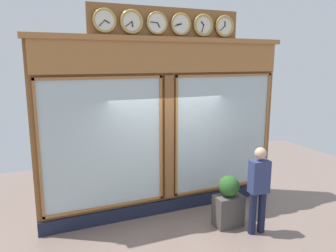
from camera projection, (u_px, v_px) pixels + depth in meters
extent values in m
cube|color=brown|center=(165.00, 130.00, 6.98)|extent=(5.32, 0.30, 3.61)
cube|color=#191E33|center=(168.00, 206.00, 7.15)|extent=(5.32, 0.08, 0.28)
cube|color=#A56936|center=(169.00, 57.00, 6.51)|extent=(5.22, 0.08, 0.60)
cube|color=#A56936|center=(168.00, 39.00, 6.46)|extent=(5.43, 0.20, 0.10)
cube|color=silver|center=(224.00, 133.00, 7.39)|extent=(2.31, 0.02, 2.51)
cube|color=#A56936|center=(226.00, 75.00, 7.12)|extent=(2.41, 0.04, 0.05)
cube|color=#A56936|center=(222.00, 187.00, 7.62)|extent=(2.41, 0.04, 0.05)
cube|color=#A56936|center=(266.00, 129.00, 7.82)|extent=(0.05, 0.04, 2.61)
cube|color=#A56936|center=(176.00, 138.00, 6.91)|extent=(0.05, 0.04, 2.61)
cube|color=silver|center=(104.00, 145.00, 6.34)|extent=(2.31, 0.02, 2.51)
cube|color=#A56936|center=(102.00, 78.00, 6.07)|extent=(2.41, 0.04, 0.05)
cube|color=#A56936|center=(107.00, 207.00, 6.57)|extent=(2.41, 0.04, 0.05)
cube|color=#A56936|center=(39.00, 151.00, 5.86)|extent=(0.05, 0.04, 2.61)
cube|color=#A56936|center=(161.00, 139.00, 6.77)|extent=(0.05, 0.04, 2.61)
cube|color=brown|center=(169.00, 138.00, 6.85)|extent=(0.20, 0.10, 2.61)
cube|color=brown|center=(168.00, 24.00, 6.44)|extent=(3.16, 0.06, 0.63)
cylinder|color=silver|center=(225.00, 26.00, 6.86)|extent=(0.36, 0.02, 0.36)
torus|color=#B79347|center=(225.00, 26.00, 6.86)|extent=(0.44, 0.06, 0.44)
cube|color=black|center=(225.00, 24.00, 6.84)|extent=(0.02, 0.01, 0.10)
cube|color=black|center=(223.00, 28.00, 6.83)|extent=(0.12, 0.01, 0.11)
sphere|color=black|center=(225.00, 26.00, 6.84)|extent=(0.02, 0.02, 0.02)
cylinder|color=silver|center=(203.00, 25.00, 6.66)|extent=(0.36, 0.02, 0.36)
torus|color=#B79347|center=(204.00, 25.00, 6.66)|extent=(0.45, 0.06, 0.45)
cube|color=black|center=(202.00, 23.00, 6.63)|extent=(0.08, 0.01, 0.08)
cube|color=black|center=(203.00, 29.00, 6.66)|extent=(0.06, 0.01, 0.15)
sphere|color=black|center=(204.00, 25.00, 6.65)|extent=(0.02, 0.02, 0.02)
cylinder|color=silver|center=(181.00, 24.00, 6.47)|extent=(0.36, 0.02, 0.36)
torus|color=#B79347|center=(181.00, 24.00, 6.47)|extent=(0.43, 0.05, 0.43)
cube|color=black|center=(179.00, 24.00, 6.44)|extent=(0.10, 0.01, 0.03)
cube|color=black|center=(178.00, 25.00, 6.43)|extent=(0.15, 0.01, 0.06)
sphere|color=black|center=(181.00, 24.00, 6.45)|extent=(0.02, 0.02, 0.02)
cylinder|color=silver|center=(157.00, 23.00, 6.27)|extent=(0.36, 0.02, 0.36)
torus|color=#B79347|center=(157.00, 23.00, 6.27)|extent=(0.43, 0.04, 0.43)
cube|color=black|center=(159.00, 25.00, 6.28)|extent=(0.07, 0.01, 0.09)
cube|color=black|center=(154.00, 22.00, 6.23)|extent=(0.15, 0.01, 0.02)
sphere|color=black|center=(157.00, 23.00, 6.26)|extent=(0.02, 0.02, 0.02)
cylinder|color=silver|center=(132.00, 22.00, 6.08)|extent=(0.36, 0.02, 0.36)
torus|color=#B79347|center=(132.00, 22.00, 6.07)|extent=(0.45, 0.06, 0.45)
cube|color=black|center=(132.00, 24.00, 6.08)|extent=(0.04, 0.01, 0.10)
cube|color=black|center=(129.00, 24.00, 6.05)|extent=(0.13, 0.01, 0.10)
sphere|color=black|center=(132.00, 22.00, 6.06)|extent=(0.02, 0.02, 0.02)
cylinder|color=silver|center=(105.00, 20.00, 5.88)|extent=(0.36, 0.02, 0.36)
torus|color=#B79347|center=(105.00, 20.00, 5.88)|extent=(0.44, 0.05, 0.44)
cube|color=black|center=(107.00, 22.00, 5.89)|extent=(0.09, 0.01, 0.06)
cube|color=black|center=(102.00, 23.00, 5.86)|extent=(0.12, 0.01, 0.12)
sphere|color=black|center=(105.00, 20.00, 5.87)|extent=(0.02, 0.02, 0.02)
cylinder|color=#191E38|center=(253.00, 213.00, 6.20)|extent=(0.14, 0.14, 0.82)
cylinder|color=#191E38|center=(262.00, 212.00, 6.26)|extent=(0.14, 0.14, 0.82)
cube|color=navy|center=(259.00, 177.00, 6.09)|extent=(0.38, 0.25, 0.62)
sphere|color=tan|center=(261.00, 153.00, 6.00)|extent=(0.22, 0.22, 0.22)
cube|color=#4C4742|center=(228.00, 211.00, 6.53)|extent=(0.56, 0.36, 0.63)
sphere|color=#285623|center=(229.00, 186.00, 6.43)|extent=(0.41, 0.41, 0.41)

